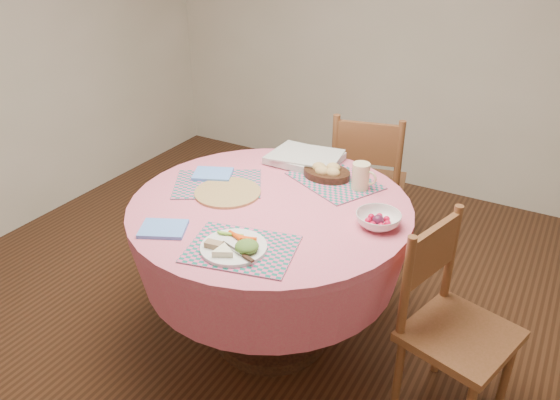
{
  "coord_description": "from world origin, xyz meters",
  "views": [
    {
      "loc": [
        1.08,
        -1.8,
        1.89
      ],
      "look_at": [
        0.05,
        0.0,
        0.78
      ],
      "focal_mm": 35.0,
      "sensor_mm": 36.0,
      "label": 1
    }
  ],
  "objects_px": {
    "bread_bowl": "(327,172)",
    "fruit_bowl": "(378,220)",
    "chair_right": "(450,322)",
    "dining_table": "(270,241)",
    "latte_mug": "(361,176)",
    "wicker_trivet": "(228,192)",
    "dinner_plate": "(234,247)",
    "chair_back": "(367,182)"
  },
  "relations": [
    {
      "from": "dining_table",
      "to": "latte_mug",
      "type": "xyz_separation_m",
      "value": [
        0.29,
        0.32,
        0.26
      ]
    },
    {
      "from": "bread_bowl",
      "to": "dinner_plate",
      "type": "bearing_deg",
      "value": -92.13
    },
    {
      "from": "chair_right",
      "to": "fruit_bowl",
      "type": "relative_size",
      "value": 3.59
    },
    {
      "from": "dinner_plate",
      "to": "bread_bowl",
      "type": "bearing_deg",
      "value": 87.87
    },
    {
      "from": "chair_right",
      "to": "fruit_bowl",
      "type": "bearing_deg",
      "value": 95.77
    },
    {
      "from": "dining_table",
      "to": "fruit_bowl",
      "type": "xyz_separation_m",
      "value": [
        0.48,
        0.05,
        0.22
      ]
    },
    {
      "from": "dining_table",
      "to": "latte_mug",
      "type": "height_order",
      "value": "latte_mug"
    },
    {
      "from": "chair_right",
      "to": "latte_mug",
      "type": "height_order",
      "value": "latte_mug"
    },
    {
      "from": "latte_mug",
      "to": "fruit_bowl",
      "type": "distance_m",
      "value": 0.33
    },
    {
      "from": "dining_table",
      "to": "fruit_bowl",
      "type": "relative_size",
      "value": 5.18
    },
    {
      "from": "chair_right",
      "to": "dinner_plate",
      "type": "relative_size",
      "value": 3.41
    },
    {
      "from": "dinner_plate",
      "to": "bread_bowl",
      "type": "distance_m",
      "value": 0.74
    },
    {
      "from": "chair_right",
      "to": "chair_back",
      "type": "height_order",
      "value": "chair_back"
    },
    {
      "from": "chair_back",
      "to": "latte_mug",
      "type": "relative_size",
      "value": 7.48
    },
    {
      "from": "wicker_trivet",
      "to": "fruit_bowl",
      "type": "height_order",
      "value": "fruit_bowl"
    },
    {
      "from": "dinner_plate",
      "to": "wicker_trivet",
      "type": "bearing_deg",
      "value": 127.66
    },
    {
      "from": "dinner_plate",
      "to": "fruit_bowl",
      "type": "relative_size",
      "value": 1.05
    },
    {
      "from": "dining_table",
      "to": "wicker_trivet",
      "type": "height_order",
      "value": "wicker_trivet"
    },
    {
      "from": "chair_right",
      "to": "chair_back",
      "type": "relative_size",
      "value": 0.94
    },
    {
      "from": "chair_right",
      "to": "bread_bowl",
      "type": "xyz_separation_m",
      "value": [
        -0.73,
        0.36,
        0.34
      ]
    },
    {
      "from": "bread_bowl",
      "to": "fruit_bowl",
      "type": "xyz_separation_m",
      "value": [
        0.37,
        -0.3,
        -0.01
      ]
    },
    {
      "from": "wicker_trivet",
      "to": "latte_mug",
      "type": "bearing_deg",
      "value": 33.74
    },
    {
      "from": "dining_table",
      "to": "dinner_plate",
      "type": "bearing_deg",
      "value": -78.79
    },
    {
      "from": "dinner_plate",
      "to": "latte_mug",
      "type": "relative_size",
      "value": 2.06
    },
    {
      "from": "dining_table",
      "to": "bread_bowl",
      "type": "xyz_separation_m",
      "value": [
        0.11,
        0.35,
        0.23
      ]
    },
    {
      "from": "wicker_trivet",
      "to": "bread_bowl",
      "type": "bearing_deg",
      "value": 48.91
    },
    {
      "from": "latte_mug",
      "to": "fruit_bowl",
      "type": "bearing_deg",
      "value": -55.38
    },
    {
      "from": "dinner_plate",
      "to": "bread_bowl",
      "type": "relative_size",
      "value": 1.1
    },
    {
      "from": "bread_bowl",
      "to": "dining_table",
      "type": "bearing_deg",
      "value": -106.74
    },
    {
      "from": "wicker_trivet",
      "to": "dinner_plate",
      "type": "height_order",
      "value": "dinner_plate"
    },
    {
      "from": "chair_right",
      "to": "wicker_trivet",
      "type": "distance_m",
      "value": 1.09
    },
    {
      "from": "chair_right",
      "to": "bread_bowl",
      "type": "bearing_deg",
      "value": 79.29
    },
    {
      "from": "dinner_plate",
      "to": "latte_mug",
      "type": "xyz_separation_m",
      "value": [
        0.21,
        0.71,
        0.04
      ]
    },
    {
      "from": "wicker_trivet",
      "to": "bread_bowl",
      "type": "relative_size",
      "value": 1.3
    },
    {
      "from": "latte_mug",
      "to": "wicker_trivet",
      "type": "bearing_deg",
      "value": -146.26
    },
    {
      "from": "wicker_trivet",
      "to": "dining_table",
      "type": "bearing_deg",
      "value": 4.04
    },
    {
      "from": "bread_bowl",
      "to": "latte_mug",
      "type": "bearing_deg",
      "value": -8.96
    },
    {
      "from": "wicker_trivet",
      "to": "fruit_bowl",
      "type": "relative_size",
      "value": 1.25
    },
    {
      "from": "dining_table",
      "to": "bread_bowl",
      "type": "relative_size",
      "value": 5.39
    },
    {
      "from": "chair_right",
      "to": "latte_mug",
      "type": "xyz_separation_m",
      "value": [
        -0.54,
        0.33,
        0.37
      ]
    },
    {
      "from": "latte_mug",
      "to": "dining_table",
      "type": "bearing_deg",
      "value": -132.09
    },
    {
      "from": "wicker_trivet",
      "to": "fruit_bowl",
      "type": "distance_m",
      "value": 0.69
    }
  ]
}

